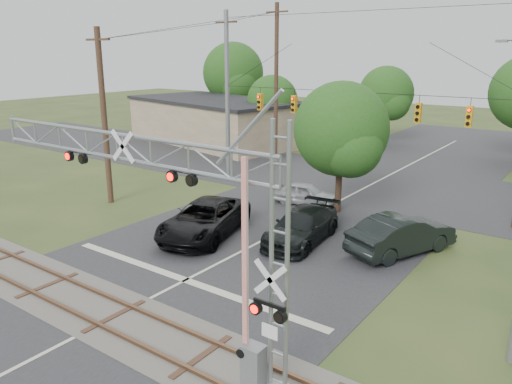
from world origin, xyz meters
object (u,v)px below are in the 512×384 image
Objects in this scene: car_dark at (302,226)px; crossing_gantry at (172,210)px; pickup_black at (204,219)px; commercial_building at (215,120)px; traffic_signal_span at (366,106)px; sedan_silver at (305,193)px.

crossing_gantry is at bearing -85.94° from car_dark.
pickup_black is 4.79m from car_dark.
crossing_gantry is 37.13m from commercial_building.
traffic_signal_span reaches higher than sedan_silver.
pickup_black is (-3.64, -10.26, -4.86)m from traffic_signal_span.
traffic_signal_span is at bearing -49.45° from sedan_silver.
sedan_silver is at bearing 64.31° from pickup_black.
car_dark is (0.65, -8.14, -4.93)m from traffic_signal_span.
crossing_gantry is 16.80m from sedan_silver.
traffic_signal_span reaches higher than car_dark.
commercial_building is at bearing 132.43° from car_dark.
crossing_gantry is 18.57m from traffic_signal_span.
pickup_black is 26.91m from commercial_building.
pickup_black reaches higher than sedan_silver.
pickup_black is at bearing -109.54° from traffic_signal_span.
sedan_silver is (-2.31, -2.75, -5.06)m from traffic_signal_span.
traffic_signal_span is 0.98× the size of commercial_building.
car_dark is at bearing 10.70° from pickup_black.
crossing_gantry is 3.08× the size of sedan_silver.
pickup_black is at bearing -159.99° from car_dark.
car_dark reaches higher than sedan_silver.
crossing_gantry is at bearing -172.32° from sedan_silver.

